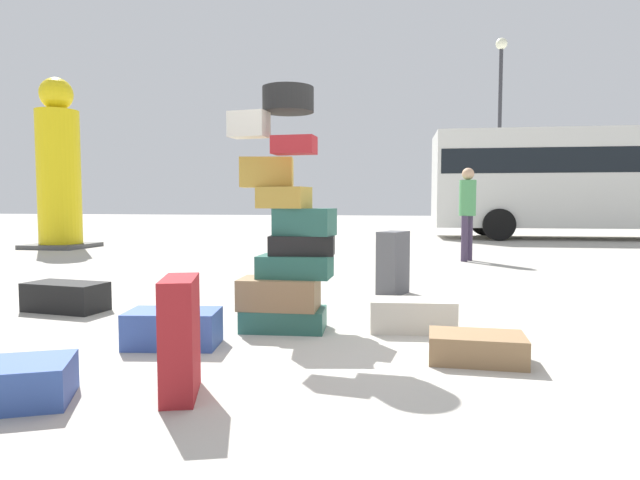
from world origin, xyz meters
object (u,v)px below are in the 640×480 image
object	(u,v)px
suitcase_navy_behind_tower	(173,328)
yellow_dummy_statue	(59,173)
suitcase_charcoal_right_side	(393,263)
lamp_post	(500,108)
suitcase_black_white_trunk	(66,297)
suitcase_tower	(286,234)
suitcase_brown_foreground_far	(477,348)
suitcase_maroon_foreground_near	(180,337)
suitcase_navy_upright_blue	(19,383)
parked_bus	(604,177)
person_bearded_onlooker	(467,206)
suitcase_cream_left_side	(412,315)

from	to	relation	value
suitcase_navy_behind_tower	yellow_dummy_statue	distance (m)	10.19
suitcase_charcoal_right_side	lamp_post	bearing A→B (deg)	98.15
suitcase_black_white_trunk	suitcase_tower	bearing A→B (deg)	-0.59
suitcase_navy_behind_tower	yellow_dummy_statue	size ratio (longest dim) A/B	0.17
suitcase_charcoal_right_side	suitcase_brown_foreground_far	distance (m)	2.69
suitcase_maroon_foreground_near	suitcase_navy_upright_blue	world-z (taller)	suitcase_maroon_foreground_near
suitcase_navy_upright_blue	parked_bus	world-z (taller)	parked_bus
suitcase_brown_foreground_far	suitcase_black_white_trunk	xyz separation A→B (m)	(-3.82, 1.00, 0.05)
parked_bus	lamp_post	size ratio (longest dim) A/B	1.58
lamp_post	suitcase_black_white_trunk	bearing A→B (deg)	-113.37
suitcase_charcoal_right_side	person_bearded_onlooker	size ratio (longest dim) A/B	0.43
suitcase_tower	suitcase_navy_upright_blue	size ratio (longest dim) A/B	3.87
suitcase_tower	person_bearded_onlooker	size ratio (longest dim) A/B	1.18
suitcase_black_white_trunk	yellow_dummy_statue	distance (m)	8.40
suitcase_charcoal_right_side	lamp_post	world-z (taller)	lamp_post
suitcase_cream_left_side	suitcase_charcoal_right_side	world-z (taller)	suitcase_charcoal_right_side
suitcase_maroon_foreground_near	suitcase_charcoal_right_side	size ratio (longest dim) A/B	0.90
suitcase_navy_behind_tower	suitcase_black_white_trunk	bearing A→B (deg)	139.11
suitcase_maroon_foreground_near	suitcase_brown_foreground_far	size ratio (longest dim) A/B	1.05
suitcase_charcoal_right_side	parked_bus	distance (m)	12.33
suitcase_black_white_trunk	suitcase_navy_behind_tower	distance (m)	1.93
suitcase_brown_foreground_far	suitcase_navy_upright_blue	bearing A→B (deg)	-152.45
yellow_dummy_statue	lamp_post	distance (m)	13.02
suitcase_charcoal_right_side	parked_bus	world-z (taller)	parked_bus
suitcase_charcoal_right_side	suitcase_cream_left_side	bearing A→B (deg)	-60.74
suitcase_navy_upright_blue	lamp_post	bearing A→B (deg)	49.20
suitcase_cream_left_side	suitcase_brown_foreground_far	world-z (taller)	suitcase_cream_left_side
suitcase_charcoal_right_side	parked_bus	bearing A→B (deg)	83.97
suitcase_navy_upright_blue	person_bearded_onlooker	size ratio (longest dim) A/B	0.31
suitcase_brown_foreground_far	person_bearded_onlooker	distance (m)	6.53
suitcase_black_white_trunk	lamp_post	distance (m)	15.25
suitcase_maroon_foreground_near	suitcase_cream_left_side	bearing A→B (deg)	37.23
suitcase_cream_left_side	lamp_post	xyz separation A→B (m)	(2.46, 13.72, 3.95)
suitcase_cream_left_side	suitcase_navy_behind_tower	xyz separation A→B (m)	(-1.74, -0.82, 0.00)
suitcase_brown_foreground_far	suitcase_navy_behind_tower	world-z (taller)	suitcase_navy_behind_tower
suitcase_maroon_foreground_near	yellow_dummy_statue	size ratio (longest dim) A/B	0.17
suitcase_maroon_foreground_near	suitcase_navy_upright_blue	size ratio (longest dim) A/B	1.27
suitcase_maroon_foreground_near	yellow_dummy_statue	bearing A→B (deg)	111.49
suitcase_brown_foreground_far	suitcase_black_white_trunk	bearing A→B (deg)	166.29
suitcase_navy_upright_blue	suitcase_navy_behind_tower	world-z (taller)	suitcase_navy_behind_tower
suitcase_cream_left_side	suitcase_charcoal_right_side	size ratio (longest dim) A/B	0.95
parked_bus	lamp_post	world-z (taller)	lamp_post
parked_bus	lamp_post	xyz separation A→B (m)	(-2.84, 1.03, 2.25)
suitcase_navy_upright_blue	yellow_dummy_statue	distance (m)	10.97
suitcase_maroon_foreground_near	suitcase_black_white_trunk	xyz separation A→B (m)	(-2.15, 1.97, -0.19)
suitcase_tower	suitcase_navy_behind_tower	world-z (taller)	suitcase_tower
lamp_post	person_bearded_onlooker	bearing A→B (deg)	-101.13
suitcase_tower	person_bearded_onlooker	xyz separation A→B (m)	(1.93, 5.77, 0.21)
suitcase_navy_upright_blue	person_bearded_onlooker	world-z (taller)	person_bearded_onlooker
suitcase_navy_behind_tower	suitcase_charcoal_right_side	bearing A→B (deg)	51.32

